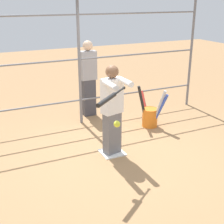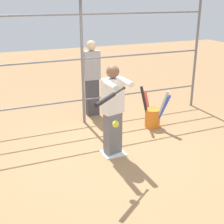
# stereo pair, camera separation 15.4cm
# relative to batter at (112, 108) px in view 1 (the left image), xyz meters

# --- Properties ---
(ground_plane) EXTENTS (24.00, 24.00, 0.00)m
(ground_plane) POSITION_rel_batter_xyz_m (0.00, -0.02, -0.86)
(ground_plane) COLOR #9E754C
(home_plate) EXTENTS (0.40, 0.40, 0.02)m
(home_plate) POSITION_rel_batter_xyz_m (0.00, -0.02, -0.85)
(home_plate) COLOR white
(home_plate) RESTS_ON ground
(fence_backstop) EXTENTS (5.84, 0.06, 2.83)m
(fence_backstop) POSITION_rel_batter_xyz_m (0.00, -1.62, 0.55)
(fence_backstop) COLOR slate
(fence_backstop) RESTS_ON ground
(batter) EXTENTS (0.40, 0.61, 1.59)m
(batter) POSITION_rel_batter_xyz_m (0.00, 0.00, 0.00)
(batter) COLOR slate
(batter) RESTS_ON ground
(baseball_bat_swinging) EXTENTS (0.68, 0.54, 0.10)m
(baseball_bat_swinging) POSITION_rel_batter_xyz_m (0.39, 0.71, 0.43)
(baseball_bat_swinging) COLOR black
(softball_in_flight) EXTENTS (0.10, 0.10, 0.10)m
(softball_in_flight) POSITION_rel_batter_xyz_m (0.32, 0.82, 0.07)
(softball_in_flight) COLOR yellow
(bat_bucket) EXTENTS (0.54, 0.94, 0.91)m
(bat_bucket) POSITION_rel_batter_xyz_m (-1.27, -0.79, -0.61)
(bat_bucket) COLOR orange
(bat_bucket) RESTS_ON ground
(bystander_behind_fence) EXTENTS (0.36, 0.22, 1.74)m
(bystander_behind_fence) POSITION_rel_batter_xyz_m (-0.33, -1.98, 0.04)
(bystander_behind_fence) COLOR #3F3F47
(bystander_behind_fence) RESTS_ON ground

